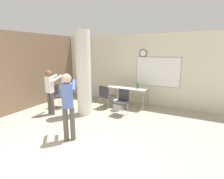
{
  "coord_description": "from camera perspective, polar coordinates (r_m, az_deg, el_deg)",
  "views": [
    {
      "loc": [
        2.29,
        -1.81,
        2.18
      ],
      "look_at": [
        -0.0,
        2.62,
        1.05
      ],
      "focal_mm": 28.0,
      "sensor_mm": 36.0,
      "label": 1
    }
  ],
  "objects": [
    {
      "name": "chair_table_front",
      "position": [
        5.94,
        3.21,
        -3.52
      ],
      "size": [
        0.49,
        0.49,
        0.87
      ],
      "color": "#2D2D33",
      "rests_on": "ground_plane"
    },
    {
      "name": "person_watching_back",
      "position": [
        6.23,
        -19.51,
        0.25
      ],
      "size": [
        0.34,
        0.57,
        1.54
      ],
      "color": "#514C47",
      "rests_on": "ground_plane"
    },
    {
      "name": "wall_back",
      "position": [
        7.28,
        9.0,
        6.51
      ],
      "size": [
        8.0,
        0.15,
        2.8
      ],
      "color": "beige",
      "rests_on": "ground_plane"
    },
    {
      "name": "person_playing_front",
      "position": [
        4.28,
        -14.18,
        -3.96
      ],
      "size": [
        0.6,
        0.66,
        1.65
      ],
      "color": "#514C47",
      "rests_on": "ground_plane"
    },
    {
      "name": "chair_by_left_wall",
      "position": [
        7.01,
        -17.13,
        -1.54
      ],
      "size": [
        0.51,
        0.51,
        0.87
      ],
      "color": "#2D2D33",
      "rests_on": "ground_plane"
    },
    {
      "name": "support_pillar",
      "position": [
        5.88,
        -9.25,
        5.03
      ],
      "size": [
        0.48,
        0.48,
        2.8
      ],
      "color": "silver",
      "rests_on": "ground_plane"
    },
    {
      "name": "bottle_on_table",
      "position": [
        6.6,
        8.31,
        1.08
      ],
      "size": [
        0.08,
        0.08,
        0.23
      ],
      "color": "#1E6B2D",
      "rests_on": "folding_table"
    },
    {
      "name": "chair_table_left",
      "position": [
        6.63,
        -2.09,
        -1.78
      ],
      "size": [
        0.47,
        0.47,
        0.87
      ],
      "color": "#2D2D33",
      "rests_on": "ground_plane"
    },
    {
      "name": "waste_bin",
      "position": [
        6.46,
        1.81,
        -5.07
      ],
      "size": [
        0.29,
        0.29,
        0.39
      ],
      "color": "#B2B2B7",
      "rests_on": "ground_plane"
    },
    {
      "name": "ground_plane",
      "position": [
        3.64,
        -21.37,
        -24.96
      ],
      "size": [
        24.0,
        24.0,
        0.0
      ],
      "primitive_type": "plane",
      "color": "#ADA389"
    },
    {
      "name": "folding_table",
      "position": [
        6.86,
        5.3,
        0.4
      ],
      "size": [
        1.54,
        0.75,
        0.77
      ],
      "color": "beige",
      "rests_on": "ground_plane"
    },
    {
      "name": "wall_left_accent",
      "position": [
        7.26,
        -25.99,
        5.36
      ],
      "size": [
        0.12,
        7.0,
        2.8
      ],
      "color": "#7A604C",
      "rests_on": "ground_plane"
    }
  ]
}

